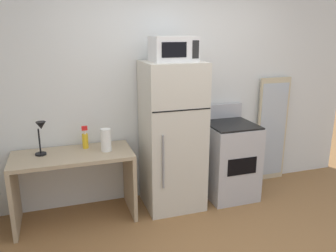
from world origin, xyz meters
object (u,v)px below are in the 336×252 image
spray_bottle (85,139)px  oven_range (229,159)px  desk_lamp (41,133)px  leaning_mirror (272,130)px  paper_towel_roll (106,140)px  microwave (173,49)px  desk (74,173)px  refrigerator (172,136)px

spray_bottle → oven_range: 1.73m
desk_lamp → leaning_mirror: 2.90m
paper_towel_roll → microwave: microwave is taller
desk_lamp → leaning_mirror: leaning_mirror is taller
paper_towel_roll → oven_range: bearing=0.3°
paper_towel_roll → microwave: bearing=-1.0°
paper_towel_roll → spray_bottle: (-0.20, 0.16, -0.02)m
oven_range → desk_lamp: bearing=178.2°
desk_lamp → paper_towel_roll: size_ratio=1.47×
desk → spray_bottle: bearing=42.3°
paper_towel_roll → leaning_mirror: leaning_mirror is taller
desk → leaning_mirror: leaning_mirror is taller
desk_lamp → oven_range: bearing=-1.8°
spray_bottle → leaning_mirror: 2.45m
spray_bottle → microwave: 1.35m
refrigerator → leaning_mirror: (1.50, 0.26, -0.13)m
paper_towel_roll → refrigerator: (0.74, 0.01, -0.04)m
desk_lamp → refrigerator: 1.39m
desk → desk_lamp: bearing=169.0°
refrigerator → microwave: (0.00, -0.02, 0.96)m
refrigerator → oven_range: (0.73, -0.00, -0.37)m
leaning_mirror → refrigerator: bearing=-170.3°
desk → paper_towel_roll: 0.49m
desk → oven_range: 1.83m
paper_towel_roll → spray_bottle: 0.26m
desk → paper_towel_roll: bearing=-3.0°
spray_bottle → leaning_mirror: size_ratio=0.18×
desk_lamp → refrigerator: size_ratio=0.21×
desk → paper_towel_roll: (0.35, -0.02, 0.34)m
refrigerator → microwave: 0.96m
desk → refrigerator: refrigerator is taller
spray_bottle → refrigerator: (0.94, -0.15, -0.02)m
desk → leaning_mirror: (2.59, 0.24, 0.17)m
desk_lamp → refrigerator: bearing=-2.7°
spray_bottle → microwave: bearing=-10.1°
microwave → paper_towel_roll: bearing=179.0°
leaning_mirror → paper_towel_roll: bearing=-173.3°
paper_towel_roll → desk_lamp: bearing=173.4°
paper_towel_roll → spray_bottle: size_ratio=0.96×
desk_lamp → microwave: 1.60m
spray_bottle → microwave: (0.94, -0.17, 0.95)m
refrigerator → leaning_mirror: bearing=9.7°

